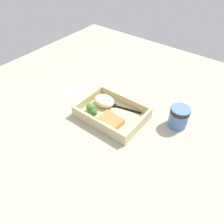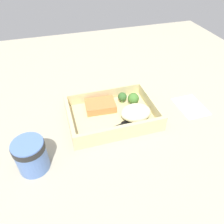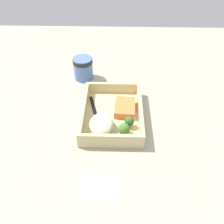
{
  "view_description": "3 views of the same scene",
  "coord_description": "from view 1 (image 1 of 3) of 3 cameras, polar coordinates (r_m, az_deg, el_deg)",
  "views": [
    {
      "loc": [
        -43.38,
        56.77,
        67.22
      ],
      "look_at": [
        0.0,
        0.0,
        2.7
      ],
      "focal_mm": 35.0,
      "sensor_mm": 36.0,
      "label": 1
    },
    {
      "loc": [
        -15.71,
        -52.21,
        49.32
      ],
      "look_at": [
        0.0,
        0.0,
        2.7
      ],
      "focal_mm": 35.0,
      "sensor_mm": 36.0,
      "label": 2
    },
    {
      "loc": [
        69.08,
        1.8,
        62.2
      ],
      "look_at": [
        0.0,
        0.0,
        2.7
      ],
      "focal_mm": 42.0,
      "sensor_mm": 36.0,
      "label": 3
    }
  ],
  "objects": [
    {
      "name": "broccoli_floret_2",
      "position": [
        0.95,
        -4.81,
        -0.16
      ],
      "size": [
        3.16,
        3.16,
        3.97
      ],
      "color": "#789755",
      "rests_on": "takeout_tray"
    },
    {
      "name": "tray_rim",
      "position": [
        0.96,
        -0.0,
        0.25
      ],
      "size": [
        28.81,
        20.85,
        4.14
      ],
      "color": "#C6B884",
      "rests_on": "takeout_tray"
    },
    {
      "name": "broccoli_floret_1",
      "position": [
        0.98,
        -5.65,
        1.16
      ],
      "size": [
        3.95,
        3.95,
        4.17
      ],
      "color": "#87AB5C",
      "rests_on": "takeout_tray"
    },
    {
      "name": "ground_plane",
      "position": [
        0.99,
        -0.0,
        -1.59
      ],
      "size": [
        160.0,
        160.0,
        2.0
      ],
      "primitive_type": "cube",
      "color": "#A29C86"
    },
    {
      "name": "fork",
      "position": [
        1.0,
        2.74,
        1.04
      ],
      "size": [
        15.74,
        5.36,
        0.44
      ],
      "color": "black",
      "rests_on": "takeout_tray"
    },
    {
      "name": "takeout_tray",
      "position": [
        0.98,
        -0.0,
        -0.91
      ],
      "size": [
        28.81,
        20.85,
        1.2
      ],
      "primitive_type": "cube",
      "color": "#C6B884",
      "rests_on": "ground_plane"
    },
    {
      "name": "receipt_slip",
      "position": [
        1.15,
        -10.85,
        5.49
      ],
      "size": [
        9.31,
        12.41,
        0.24
      ],
      "primitive_type": "cube",
      "rotation": [
        0.0,
        0.0,
        0.02
      ],
      "color": "white",
      "rests_on": "ground_plane"
    },
    {
      "name": "paper_cup",
      "position": [
        0.95,
        17.1,
        -1.02
      ],
      "size": [
        8.17,
        8.17,
        9.32
      ],
      "color": "#5172B3",
      "rests_on": "ground_plane"
    },
    {
      "name": "salmon_fillet",
      "position": [
        0.93,
        -0.37,
        -2.29
      ],
      "size": [
        10.45,
        7.75,
        2.59
      ],
      "primitive_type": "cube",
      "rotation": [
        0.0,
        0.0,
        -0.07
      ],
      "color": "orange",
      "rests_on": "takeout_tray"
    },
    {
      "name": "mashed_potatoes",
      "position": [
        1.01,
        -2.05,
        2.92
      ],
      "size": [
        9.99,
        7.93,
        4.45
      ],
      "primitive_type": "ellipsoid",
      "color": "beige",
      "rests_on": "takeout_tray"
    }
  ]
}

